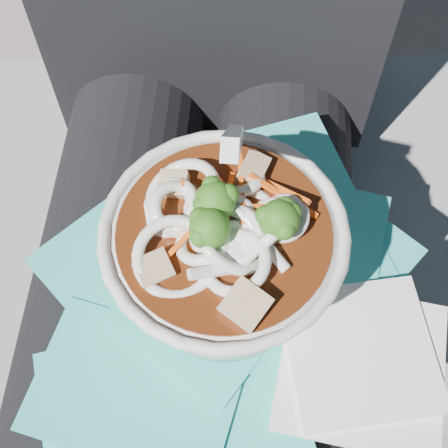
# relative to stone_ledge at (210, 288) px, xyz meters

# --- Properties ---
(ground) EXTENTS (20.00, 20.00, 0.00)m
(ground) POSITION_rel_stone_ledge_xyz_m (0.00, -0.15, -0.21)
(ground) COLOR slate
(ground) RESTS_ON ground
(stone_ledge) EXTENTS (1.04, 0.59, 0.43)m
(stone_ledge) POSITION_rel_stone_ledge_xyz_m (0.00, 0.00, 0.00)
(stone_ledge) COLOR gray
(stone_ledge) RESTS_ON ground
(lap) EXTENTS (0.31, 0.48, 0.15)m
(lap) POSITION_rel_stone_ledge_xyz_m (0.00, -0.15, 0.29)
(lap) COLOR black
(lap) RESTS_ON stone_ledge
(person_body) EXTENTS (0.34, 0.94, 0.98)m
(person_body) POSITION_rel_stone_ledge_xyz_m (-0.00, -0.06, 0.32)
(person_body) COLOR black
(person_body) RESTS_ON ground
(plastic_bag) EXTENTS (0.34, 0.42, 0.02)m
(plastic_bag) POSITION_rel_stone_ledge_xyz_m (0.03, -0.16, 0.37)
(plastic_bag) COLOR #2EC0B4
(plastic_bag) RESTS_ON lap
(napkins) EXTENTS (0.14, 0.14, 0.01)m
(napkins) POSITION_rel_stone_ledge_xyz_m (0.14, -0.21, 0.38)
(napkins) COLOR white
(napkins) RESTS_ON plastic_bag
(udon_bowl) EXTENTS (0.20, 0.20, 0.20)m
(udon_bowl) POSITION_rel_stone_ledge_xyz_m (0.03, -0.16, 0.44)
(udon_bowl) COLOR white
(udon_bowl) RESTS_ON plastic_bag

